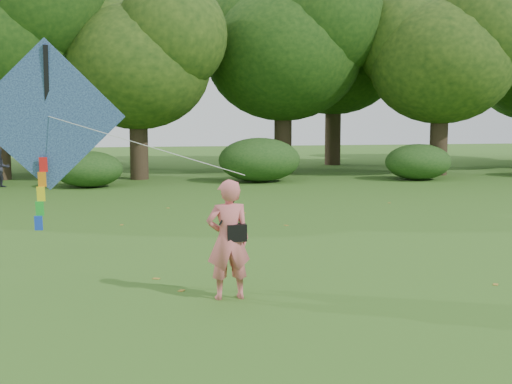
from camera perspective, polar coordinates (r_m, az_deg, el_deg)
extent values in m
plane|color=#265114|center=(9.48, 3.77, -10.44)|extent=(100.00, 100.00, 0.00)
imported|color=#DC676A|center=(9.83, -2.48, -4.24)|extent=(0.69, 0.47, 1.85)
imported|color=#272935|center=(27.00, -21.81, 1.98)|extent=(0.91, 0.84, 1.52)
cube|color=black|center=(9.79, -1.76, -3.61)|extent=(0.30, 0.20, 0.26)
cylinder|color=black|center=(9.71, -2.46, -1.57)|extent=(0.33, 0.14, 0.47)
cube|color=#23319A|center=(11.81, -18.07, 6.45)|extent=(2.67, 0.42, 2.65)
cube|color=black|center=(11.84, -18.05, 6.45)|extent=(0.17, 0.55, 2.40)
cylinder|color=white|center=(10.62, -10.36, 4.27)|extent=(3.11, 2.25, 0.90)
cube|color=red|center=(11.88, -18.38, 2.33)|extent=(0.14, 0.06, 0.26)
cube|color=orange|center=(11.90, -18.48, 1.08)|extent=(0.14, 0.06, 0.26)
cube|color=yellow|center=(11.93, -18.57, -0.17)|extent=(0.14, 0.06, 0.26)
cube|color=green|center=(11.97, -18.67, -1.41)|extent=(0.14, 0.06, 0.26)
cube|color=blue|center=(12.01, -18.76, -2.64)|extent=(0.14, 0.06, 0.26)
cylinder|color=#3A2D1E|center=(28.78, -10.37, 4.25)|extent=(0.80, 0.80, 3.15)
ellipsoid|color=#1E3F11|center=(28.83, -10.51, 10.89)|extent=(6.40, 6.40, 5.44)
cylinder|color=#3A2D1E|center=(31.62, 2.41, 5.05)|extent=(0.86, 0.86, 3.67)
ellipsoid|color=#1E3F11|center=(31.75, 2.45, 12.15)|extent=(7.60, 7.60, 6.46)
cylinder|color=#3A2D1E|center=(31.69, 15.94, 4.58)|extent=(0.83, 0.83, 3.43)
ellipsoid|color=#1E3F11|center=(31.77, 16.15, 11.05)|extent=(6.80, 6.80, 5.78)
cylinder|color=#3A2D1E|center=(36.36, -15.27, 4.91)|extent=(0.84, 0.84, 3.50)
ellipsoid|color=#1E3F11|center=(36.44, -15.45, 10.69)|extent=(7.00, 7.00, 5.95)
cylinder|color=#3A2D1E|center=(37.03, 6.85, 5.54)|extent=(0.90, 0.90, 4.02)
ellipsoid|color=#1E3F11|center=(37.17, 6.94, 11.96)|extent=(7.80, 7.80, 6.63)
ellipsoid|color=#264919|center=(25.99, -14.67, 1.97)|extent=(2.66, 2.09, 1.42)
ellipsoid|color=#264919|center=(27.24, 0.30, 2.88)|extent=(3.50, 2.75, 1.88)
ellipsoid|color=#264919|center=(28.98, 14.22, 2.61)|extent=(2.94, 2.31, 1.58)
cube|color=olive|center=(11.31, -8.86, -7.61)|extent=(0.14, 0.13, 0.01)
cube|color=olive|center=(11.52, 20.52, -7.71)|extent=(0.14, 0.14, 0.01)
cube|color=olive|center=(19.73, -7.84, -1.41)|extent=(0.12, 0.14, 0.01)
cube|color=olive|center=(16.49, 2.70, -2.98)|extent=(0.12, 0.14, 0.01)
cube|color=olive|center=(21.13, 11.77, -0.95)|extent=(0.12, 0.14, 0.01)
cube|color=olive|center=(16.91, -11.85, -2.87)|extent=(0.09, 0.13, 0.01)
cube|color=olive|center=(10.51, -6.65, -8.70)|extent=(0.13, 0.14, 0.01)
cube|color=olive|center=(18.56, -1.05, -1.87)|extent=(0.08, 0.12, 0.01)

